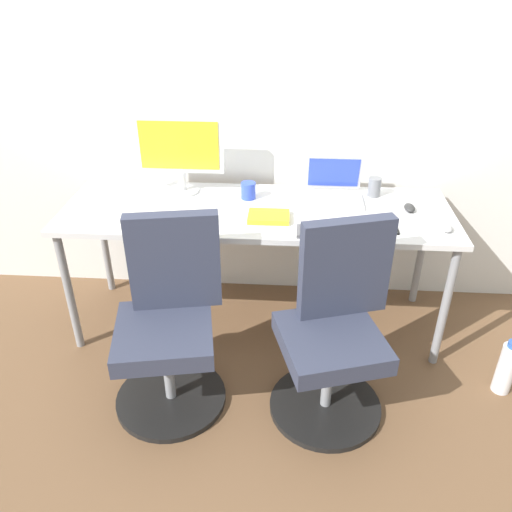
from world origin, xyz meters
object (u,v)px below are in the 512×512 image
Objects in this scene: office_chair_left at (169,325)px; water_bottle_on_floor at (507,368)px; desktop_monitor at (180,149)px; coffee_mug at (248,191)px; open_laptop at (334,189)px; office_chair_right at (334,332)px.

office_chair_left is 1.67m from water_bottle_on_floor.
desktop_monitor is 5.22× the size of coffee_mug.
water_bottle_on_floor is 1.26m from open_laptop.
desktop_monitor is (-0.83, 0.80, 0.58)m from office_chair_right.
office_chair_left is 0.99m from desktop_monitor.
water_bottle_on_floor is 2.03m from desktop_monitor.
office_chair_right is 1.29m from desktop_monitor.
desktop_monitor is at bearing 94.62° from office_chair_left.
desktop_monitor is (-0.06, 0.80, 0.58)m from office_chair_left.
office_chair_right is 0.94m from coffee_mug.
open_laptop reaches higher than water_bottle_on_floor.
desktop_monitor reaches higher than open_laptop.
open_laptop is (-0.86, 0.65, 0.66)m from water_bottle_on_floor.
coffee_mug is (-0.47, -0.03, -0.01)m from open_laptop.
open_laptop is (0.78, 0.77, 0.38)m from office_chair_left.
office_chair_left is at bearing -85.38° from desktop_monitor.
office_chair_right is 3.03× the size of open_laptop.
open_laptop is (0.02, 0.77, 0.38)m from office_chair_right.
coffee_mug is (0.38, -0.06, -0.20)m from desktop_monitor.
water_bottle_on_floor is at bearing 4.27° from office_chair_left.
office_chair_left is at bearing -113.10° from coffee_mug.
desktop_monitor reaches higher than water_bottle_on_floor.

